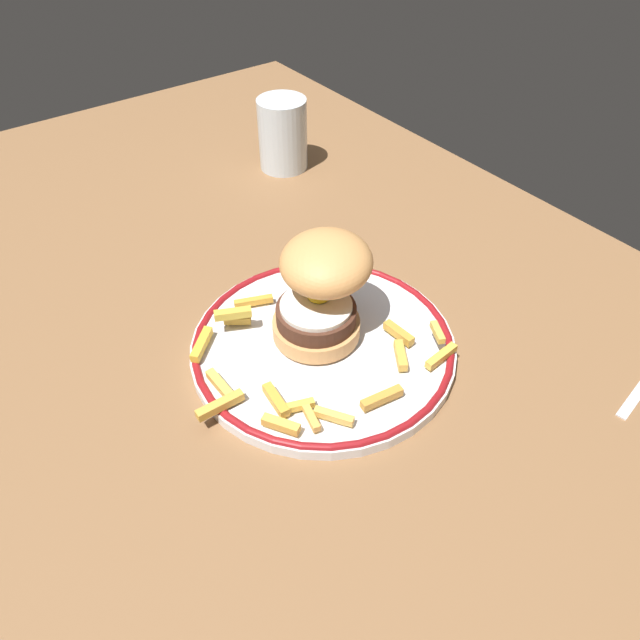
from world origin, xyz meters
The scene contains 5 objects.
ground_plane centered at (0.00, 0.00, -2.00)cm, with size 147.38×86.85×4.00cm, color brown.
dinner_plate centered at (1.20, -0.40, 0.84)cm, with size 27.88×27.88×1.60cm.
burger centered at (-0.51, 1.19, 7.07)cm, with size 13.10×13.25×10.92cm.
fries_pile centered at (3.21, -4.03, 2.19)cm, with size 21.09×25.64×2.70cm.
water_glass centered at (-34.63, 19.20, 4.49)cm, with size 7.35×7.35×10.59cm.
Camera 1 is at (37.03, -26.97, 45.72)cm, focal length 33.66 mm.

